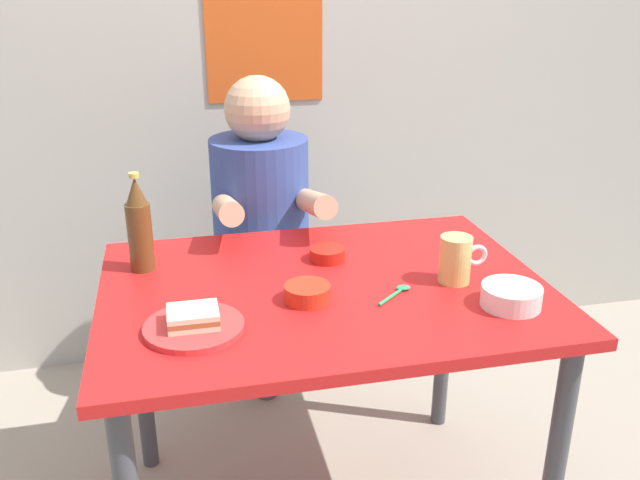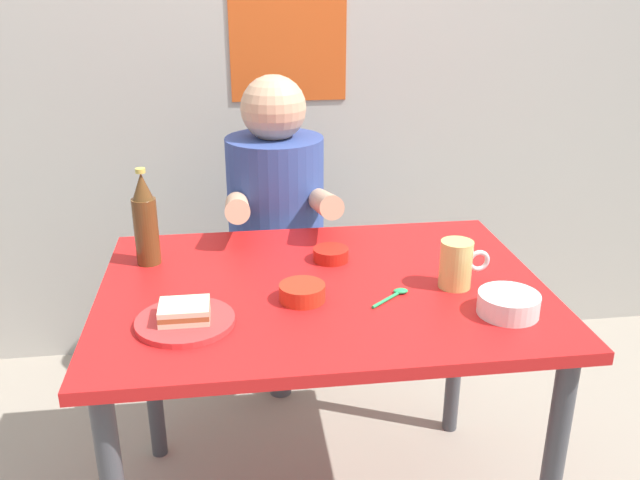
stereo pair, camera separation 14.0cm
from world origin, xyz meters
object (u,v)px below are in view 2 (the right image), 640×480
(sandwich, at_px, (184,311))
(sauce_bowl_chili, at_px, (302,292))
(beer_bottle, at_px, (145,221))
(plate_orange, at_px, (185,321))
(dining_table, at_px, (323,318))
(person_seated, at_px, (276,199))
(beer_mug, at_px, (457,264))
(stool, at_px, (279,309))

(sandwich, height_order, sauce_bowl_chili, sandwich)
(beer_bottle, bearing_deg, plate_orange, -72.46)
(plate_orange, bearing_deg, sandwich, 90.00)
(dining_table, xyz_separation_m, person_seated, (-0.07, 0.62, 0.12))
(sauce_bowl_chili, bearing_deg, beer_mug, 3.57)
(dining_table, height_order, sauce_bowl_chili, sauce_bowl_chili)
(plate_orange, height_order, sauce_bowl_chili, sauce_bowl_chili)
(dining_table, distance_m, plate_orange, 0.38)
(person_seated, bearing_deg, sandwich, -108.30)
(dining_table, distance_m, sauce_bowl_chili, 0.15)
(dining_table, bearing_deg, beer_mug, -9.39)
(person_seated, height_order, beer_mug, person_seated)
(sandwich, distance_m, beer_bottle, 0.38)
(stool, xyz_separation_m, beer_mug, (0.40, -0.68, 0.45))
(stool, bearing_deg, beer_bottle, -130.51)
(sandwich, relative_size, beer_bottle, 0.42)
(stool, bearing_deg, sauce_bowl_chili, -89.05)
(beer_bottle, bearing_deg, sandwich, -72.46)
(stool, distance_m, plate_orange, 0.92)
(plate_orange, bearing_deg, stool, 71.94)
(beer_mug, bearing_deg, person_seated, 120.49)
(plate_orange, relative_size, sauce_bowl_chili, 2.00)
(stool, distance_m, sandwich, 0.93)
(sandwich, relative_size, sauce_bowl_chili, 1.00)
(dining_table, height_order, beer_bottle, beer_bottle)
(stool, height_order, beer_bottle, beer_bottle)
(stool, distance_m, beer_mug, 0.91)
(stool, relative_size, sauce_bowl_chili, 4.09)
(sandwich, height_order, beer_bottle, beer_bottle)
(stool, xyz_separation_m, sauce_bowl_chili, (0.01, -0.71, 0.41))
(stool, relative_size, plate_orange, 2.05)
(beer_bottle, height_order, sauce_bowl_chili, beer_bottle)
(beer_mug, xyz_separation_m, sauce_bowl_chili, (-0.38, -0.02, -0.04))
(dining_table, bearing_deg, stool, 96.46)
(stool, bearing_deg, sandwich, -108.06)
(plate_orange, distance_m, sauce_bowl_chili, 0.28)
(person_seated, bearing_deg, stool, 90.00)
(plate_orange, bearing_deg, dining_table, 26.04)
(stool, bearing_deg, dining_table, -83.54)
(person_seated, height_order, plate_orange, person_seated)
(dining_table, height_order, stool, dining_table)
(stool, xyz_separation_m, beer_bottle, (-0.37, -0.43, 0.51))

